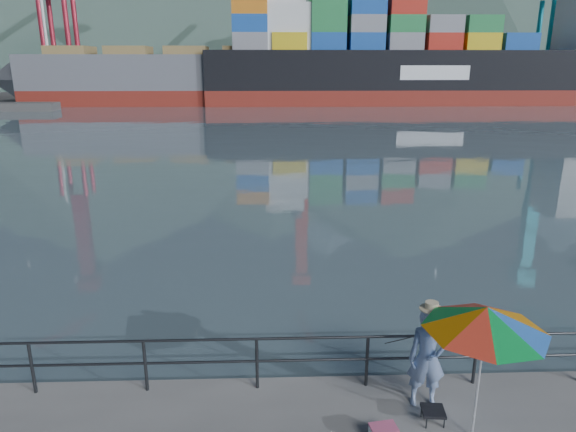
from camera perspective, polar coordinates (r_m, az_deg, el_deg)
The scene contains 10 objects.
harbor_water at distance 136.55m, azimuth -1.80°, elevation 14.14°, with size 500.00×280.00×0.00m, color slate.
far_dock at distance 100.17m, azimuth 4.21°, elevation 13.23°, with size 200.00×40.00×0.40m, color #514F4C.
guardrail at distance 9.66m, azimuth 2.71°, elevation -15.84°, with size 22.00×0.06×1.03m.
container_stacks at distance 105.23m, azimuth 15.23°, elevation 14.43°, with size 58.00×8.40×7.80m.
fisherman at distance 9.35m, azimuth 15.21°, elevation -14.99°, with size 0.65×0.43×1.79m, color #2A5494.
beach_umbrella at distance 8.26m, azimuth 21.15°, elevation -10.63°, with size 2.23×2.23×2.27m.
folding_stool at distance 9.38m, azimuth 15.79°, elevation -20.55°, with size 0.41×0.41×0.24m.
fishing_rod at distance 10.36m, azimuth 13.23°, elevation -17.30°, with size 0.02×0.02×2.16m, color black.
bulk_carrier at distance 80.82m, azimuth -10.05°, elevation 15.23°, with size 46.90×8.12×14.50m.
container_ship at distance 84.63m, azimuth 16.04°, elevation 15.99°, with size 65.88×10.98×18.10m.
Camera 1 is at (-0.73, -6.43, 5.69)m, focal length 32.00 mm.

